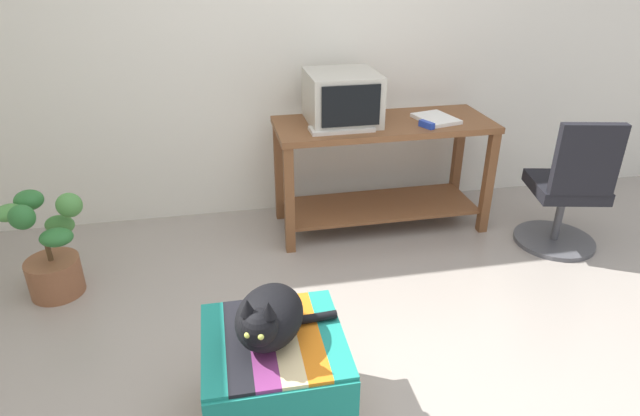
{
  "coord_description": "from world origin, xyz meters",
  "views": [
    {
      "loc": [
        -0.56,
        -1.65,
        1.83
      ],
      "look_at": [
        -0.07,
        0.85,
        0.55
      ],
      "focal_mm": 30.11,
      "sensor_mm": 36.0,
      "label": 1
    }
  ],
  "objects": [
    {
      "name": "ground_plane",
      "position": [
        0.0,
        0.0,
        0.0
      ],
      "size": [
        14.0,
        14.0,
        0.0
      ],
      "primitive_type": "plane",
      "color": "#9E9389"
    },
    {
      "name": "back_wall",
      "position": [
        0.0,
        2.05,
        1.3
      ],
      "size": [
        8.0,
        0.1,
        2.6
      ],
      "primitive_type": "cube",
      "color": "silver",
      "rests_on": "ground_plane"
    },
    {
      "name": "desk",
      "position": [
        0.51,
        1.6,
        0.52
      ],
      "size": [
        1.44,
        0.57,
        0.76
      ],
      "rotation": [
        0.0,
        0.0,
        0.01
      ],
      "color": "brown",
      "rests_on": "ground_plane"
    },
    {
      "name": "tv_monitor",
      "position": [
        0.23,
        1.65,
        0.92
      ],
      "size": [
        0.45,
        0.47,
        0.32
      ],
      "rotation": [
        0.0,
        0.0,
        0.01
      ],
      "color": "#BCB7A8",
      "rests_on": "desk"
    },
    {
      "name": "keyboard",
      "position": [
        0.19,
        1.47,
        0.77
      ],
      "size": [
        0.4,
        0.16,
        0.02
      ],
      "primitive_type": "cube",
      "rotation": [
        0.0,
        0.0,
        0.02
      ],
      "color": "beige",
      "rests_on": "desk"
    },
    {
      "name": "book",
      "position": [
        0.85,
        1.56,
        0.77
      ],
      "size": [
        0.28,
        0.33,
        0.02
      ],
      "primitive_type": "cube",
      "rotation": [
        0.0,
        0.0,
        0.23
      ],
      "color": "white",
      "rests_on": "desk"
    },
    {
      "name": "ottoman_with_blanket",
      "position": [
        -0.42,
        0.0,
        0.22
      ],
      "size": [
        0.56,
        0.56,
        0.43
      ],
      "color": "tan",
      "rests_on": "ground_plane"
    },
    {
      "name": "cat",
      "position": [
        -0.44,
        -0.0,
        0.53
      ],
      "size": [
        0.46,
        0.42,
        0.27
      ],
      "rotation": [
        0.0,
        0.0,
        -0.38
      ],
      "color": "black",
      "rests_on": "ottoman_with_blanket"
    },
    {
      "name": "potted_plant",
      "position": [
        -1.55,
        1.16,
        0.26
      ],
      "size": [
        0.45,
        0.36,
        0.6
      ],
      "color": "brown",
      "rests_on": "ground_plane"
    },
    {
      "name": "office_chair",
      "position": [
        1.58,
        1.06,
        0.39
      ],
      "size": [
        0.52,
        0.52,
        0.89
      ],
      "rotation": [
        0.0,
        0.0,
        2.93
      ],
      "color": "#4C4C51",
      "rests_on": "ground_plane"
    },
    {
      "name": "stapler",
      "position": [
        0.73,
        1.43,
        0.78
      ],
      "size": [
        0.08,
        0.12,
        0.04
      ],
      "primitive_type": "cube",
      "rotation": [
        0.0,
        0.0,
        0.42
      ],
      "color": "#2342B7",
      "rests_on": "desk"
    },
    {
      "name": "pen",
      "position": [
        0.84,
        1.62,
        0.76
      ],
      "size": [
        0.13,
        0.07,
        0.01
      ],
      "primitive_type": "cylinder",
      "rotation": [
        0.0,
        1.57,
        2.68
      ],
      "color": "#B7B7BC",
      "rests_on": "desk"
    }
  ]
}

